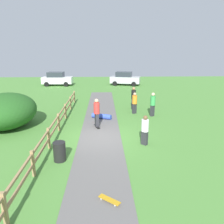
% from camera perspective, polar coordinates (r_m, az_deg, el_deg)
% --- Properties ---
extents(ground_plane, '(60.00, 60.00, 0.00)m').
position_cam_1_polar(ground_plane, '(12.63, -3.11, -6.74)').
color(ground_plane, '#4C8438').
extents(asphalt_path, '(2.40, 28.00, 0.02)m').
position_cam_1_polar(asphalt_path, '(12.63, -3.11, -6.70)').
color(asphalt_path, '#605E5B').
rests_on(asphalt_path, ground_plane).
extents(wooden_fence, '(0.12, 18.12, 1.10)m').
position_cam_1_polar(wooden_fence, '(12.71, -14.99, -3.92)').
color(wooden_fence, '#997A51').
rests_on(wooden_fence, ground_plane).
extents(bush_large, '(3.73, 4.48, 2.23)m').
position_cam_1_polar(bush_large, '(15.53, -26.06, 0.31)').
color(bush_large, '#23561E').
rests_on(bush_large, ground_plane).
extents(trash_bin, '(0.56, 0.56, 0.90)m').
position_cam_1_polar(trash_bin, '(10.25, -13.61, -10.05)').
color(trash_bin, black).
rests_on(trash_bin, ground_plane).
extents(skater_riding, '(0.48, 0.82, 1.90)m').
position_cam_1_polar(skater_riding, '(13.91, -4.04, 0.13)').
color(skater_riding, black).
rests_on(skater_riding, asphalt_path).
extents(skater_fallen, '(1.49, 1.38, 0.36)m').
position_cam_1_polar(skater_fallen, '(15.88, -2.86, -1.18)').
color(skater_fallen, blue).
rests_on(skater_fallen, asphalt_path).
extents(skateboard_loose, '(0.76, 0.65, 0.08)m').
position_cam_1_polar(skateboard_loose, '(7.76, -0.70, -22.03)').
color(skateboard_loose, '#BF8C19').
rests_on(skateboard_loose, asphalt_path).
extents(bystander_green, '(0.54, 0.54, 1.82)m').
position_cam_1_polar(bystander_green, '(16.69, 10.64, 2.28)').
color(bystander_green, '#2D2D33').
rests_on(bystander_green, ground_plane).
extents(bystander_black, '(0.53, 0.53, 1.89)m').
position_cam_1_polar(bystander_black, '(18.57, 5.67, 3.99)').
color(bystander_black, '#2D2D33').
rests_on(bystander_black, ground_plane).
extents(bystander_white, '(0.54, 0.54, 1.62)m').
position_cam_1_polar(bystander_white, '(11.54, 8.64, -4.41)').
color(bystander_white, '#2D2D33').
rests_on(bystander_white, ground_plane).
extents(bystander_orange, '(0.53, 0.53, 1.69)m').
position_cam_1_polar(bystander_orange, '(17.22, 5.95, 2.62)').
color(bystander_orange, '#2D2D33').
rests_on(bystander_orange, ground_plane).
extents(parked_car_white, '(4.26, 2.13, 1.92)m').
position_cam_1_polar(parked_car_white, '(32.15, -14.22, 8.44)').
color(parked_car_white, silver).
rests_on(parked_car_white, ground_plane).
extents(parked_car_silver, '(4.49, 2.78, 1.92)m').
position_cam_1_polar(parked_car_silver, '(31.64, 3.39, 8.78)').
color(parked_car_silver, '#B7B7BC').
rests_on(parked_car_silver, ground_plane).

